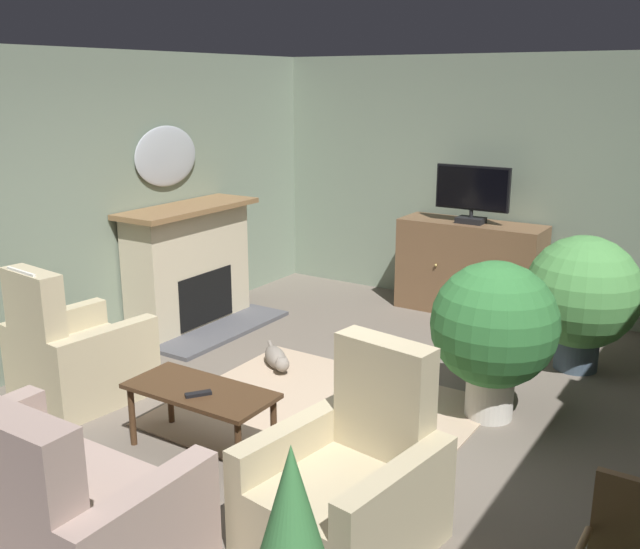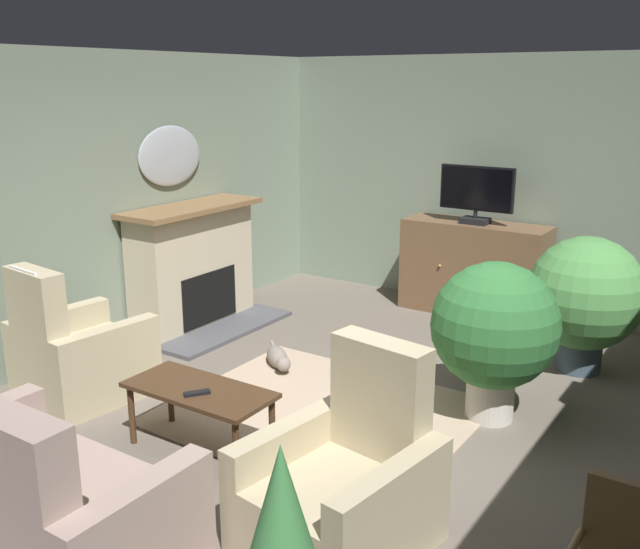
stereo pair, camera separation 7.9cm
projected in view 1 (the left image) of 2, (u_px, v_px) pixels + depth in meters
The scene contains 16 objects.
ground_plane at pixel (334, 433), 5.08m from camera, with size 5.98×7.37×0.04m, color #665B51.
wall_back at pixel (505, 186), 7.51m from camera, with size 5.98×0.10×2.69m, color gray.
wall_left at pixel (66, 209), 6.15m from camera, with size 0.10×7.37×2.69m, color gray.
rug_central at pixel (321, 412), 5.34m from camera, with size 2.16×1.85×0.01m, color tan.
fireplace at pixel (191, 269), 7.12m from camera, with size 0.91×1.57×1.24m.
wall_mirror_oval at pixel (166, 156), 6.95m from camera, with size 0.06×0.83×0.59m, color #B2B7BF.
tv_cabinet at pixel (470, 270), 7.57m from camera, with size 1.51×0.55×0.98m.
television at pixel (472, 193), 7.30m from camera, with size 0.78×0.20×0.60m.
coffee_table at pixel (200, 397), 4.70m from camera, with size 1.03×0.48×0.46m.
tv_remote at pixel (198, 394), 4.58m from camera, with size 0.17×0.05×0.02m, color black.
sofa_floral at pixel (43, 507), 3.59m from camera, with size 1.50×0.86×1.02m.
armchair_near_window at pixel (349, 487), 3.79m from camera, with size 0.95×1.01×1.07m.
armchair_beside_cabinet at pixel (76, 358), 5.50m from camera, with size 0.90×0.96×1.12m.
potted_plant_on_hearth_side at pixel (494, 328), 5.12m from camera, with size 0.92×0.92×1.18m.
potted_plant_tall_palm_by_window at pixel (582, 294), 6.01m from camera, with size 0.97×0.97×1.17m.
cat at pixel (276, 358), 6.17m from camera, with size 0.53×0.51×0.19m.
Camera 1 is at (2.40, -3.93, 2.42)m, focal length 39.89 mm.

